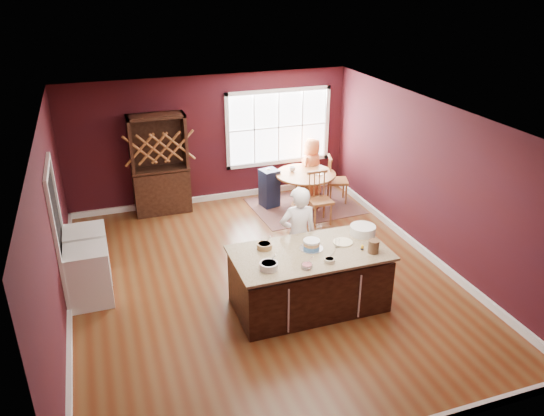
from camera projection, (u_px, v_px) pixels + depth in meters
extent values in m
plane|color=#592912|center=(263.00, 280.00, 8.63)|extent=(7.00, 7.00, 0.00)
plane|color=white|center=(262.00, 118.00, 7.52)|extent=(7.00, 7.00, 0.00)
plane|color=#360D0F|center=(210.00, 140.00, 11.09)|extent=(6.00, 0.00, 6.00)
plane|color=#360D0F|center=(376.00, 345.00, 5.06)|extent=(6.00, 0.00, 6.00)
plane|color=#360D0F|center=(52.00, 234.00, 7.18)|extent=(0.00, 7.00, 7.00)
plane|color=#360D0F|center=(431.00, 181.00, 8.97)|extent=(0.00, 7.00, 7.00)
cube|color=black|center=(309.00, 282.00, 7.82)|extent=(2.18, 1.10, 0.83)
cube|color=tan|center=(310.00, 253.00, 7.62)|extent=(2.26, 1.18, 0.04)
cylinder|color=brown|center=(305.00, 205.00, 11.29)|extent=(0.59, 0.59, 0.04)
cylinder|color=brown|center=(305.00, 191.00, 11.16)|extent=(0.21, 0.21, 0.67)
cylinder|color=brown|center=(306.00, 174.00, 11.00)|extent=(1.25, 1.25, 0.04)
imported|color=silver|center=(298.00, 236.00, 8.28)|extent=(0.63, 0.44, 1.64)
cylinder|color=silver|center=(269.00, 266.00, 7.16)|extent=(0.25, 0.25, 0.10)
cylinder|color=olive|center=(264.00, 246.00, 7.68)|extent=(0.23, 0.23, 0.08)
cylinder|color=white|center=(307.00, 266.00, 7.19)|extent=(0.16, 0.16, 0.06)
cylinder|color=beige|center=(329.00, 260.00, 7.33)|extent=(0.15, 0.15, 0.06)
cylinder|color=white|center=(337.00, 243.00, 7.70)|extent=(0.07, 0.07, 0.14)
cylinder|color=beige|center=(343.00, 242.00, 7.85)|extent=(0.29, 0.29, 0.02)
cylinder|color=white|center=(363.00, 230.00, 8.10)|extent=(0.39, 0.39, 0.13)
cylinder|color=brown|center=(374.00, 246.00, 7.56)|extent=(0.16, 0.16, 0.19)
cube|color=brown|center=(305.00, 206.00, 11.30)|extent=(2.27, 1.81, 0.01)
imported|color=orange|center=(312.00, 168.00, 11.57)|extent=(0.77, 0.70, 1.32)
cylinder|color=beige|center=(318.00, 173.00, 10.98)|extent=(0.21, 0.21, 0.02)
imported|color=white|center=(292.00, 169.00, 11.08)|extent=(0.13, 0.13, 0.10)
cube|color=black|center=(160.00, 165.00, 10.64)|extent=(1.12, 0.47, 2.06)
cube|color=white|center=(89.00, 276.00, 7.90)|extent=(0.62, 0.60, 0.90)
cube|color=silver|center=(88.00, 255.00, 8.45)|extent=(0.63, 0.61, 0.91)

